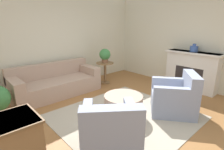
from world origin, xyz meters
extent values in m
plane|color=#996638|center=(0.00, 0.00, 0.00)|extent=(16.00, 16.00, 0.00)
cube|color=beige|center=(0.00, 2.73, 1.40)|extent=(9.35, 0.12, 2.80)
cube|color=beige|center=(2.81, 0.00, 1.40)|extent=(0.12, 9.51, 2.80)
cube|color=#B2A893|center=(0.00, 0.00, 0.01)|extent=(2.60, 2.46, 0.01)
cube|color=tan|center=(-0.47, 2.06, 0.21)|extent=(2.26, 0.95, 0.42)
cube|color=tan|center=(-0.47, 2.44, 0.62)|extent=(2.26, 0.20, 0.39)
cube|color=tan|center=(-1.48, 2.04, 0.53)|extent=(0.24, 0.91, 0.21)
cube|color=tan|center=(0.54, 2.04, 0.53)|extent=(0.24, 0.91, 0.21)
cube|color=olive|center=(-0.47, 1.62, 0.03)|extent=(2.03, 0.05, 0.06)
cube|color=#8E99B2|center=(-0.89, -0.55, 0.22)|extent=(1.15, 1.16, 0.42)
cube|color=#8E99B2|center=(-1.09, -0.81, 0.66)|extent=(0.75, 0.64, 0.45)
cube|color=#8E99B2|center=(-0.62, -0.73, 0.56)|extent=(0.61, 0.74, 0.25)
cube|color=#8E99B2|center=(-1.14, -0.34, 0.56)|extent=(0.61, 0.74, 0.25)
cube|color=olive|center=(-0.65, -0.23, 0.04)|extent=(0.59, 0.47, 0.06)
cube|color=#8E99B2|center=(0.89, -0.55, 0.22)|extent=(1.15, 1.16, 0.42)
cube|color=#8E99B2|center=(1.09, -0.81, 0.66)|extent=(0.75, 0.64, 0.45)
cube|color=#8E99B2|center=(1.14, -0.34, 0.56)|extent=(0.61, 0.74, 0.25)
cube|color=#8E99B2|center=(0.62, -0.73, 0.56)|extent=(0.61, 0.74, 0.25)
cube|color=olive|center=(0.65, -0.23, 0.04)|extent=(0.59, 0.47, 0.06)
cylinder|color=tan|center=(0.01, 0.05, 0.29)|extent=(0.78, 0.78, 0.32)
cylinder|color=olive|center=(-0.23, -0.19, 0.07)|extent=(0.05, 0.05, 0.12)
cylinder|color=olive|center=(0.24, -0.19, 0.07)|extent=(0.05, 0.05, 0.12)
cylinder|color=olive|center=(-0.23, 0.29, 0.07)|extent=(0.05, 0.05, 0.12)
cylinder|color=olive|center=(0.24, 0.29, 0.07)|extent=(0.05, 0.05, 0.12)
cylinder|color=olive|center=(1.10, 1.92, 0.66)|extent=(0.55, 0.55, 0.03)
cylinder|color=olive|center=(1.10, 1.92, 0.32)|extent=(0.08, 0.08, 0.65)
cylinder|color=olive|center=(1.10, 1.92, 0.01)|extent=(0.30, 0.30, 0.03)
cube|color=silver|center=(2.57, -0.17, 0.55)|extent=(0.36, 1.40, 1.10)
cube|color=#282323|center=(2.40, -0.17, 0.38)|extent=(0.02, 0.77, 0.61)
cube|color=silver|center=(2.55, -0.17, 1.08)|extent=(0.44, 1.50, 0.05)
cylinder|color=#38569E|center=(2.55, -0.17, 1.18)|extent=(0.21, 0.21, 0.16)
cylinder|color=#38569E|center=(2.55, -0.17, 1.29)|extent=(0.09, 0.09, 0.06)
cylinder|color=brown|center=(1.10, 1.92, 0.73)|extent=(0.20, 0.20, 0.11)
sphere|color=#3D7F42|center=(1.10, 1.92, 0.93)|extent=(0.35, 0.35, 0.35)
camera|label=1|loc=(-2.36, -2.20, 1.84)|focal=28.00mm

